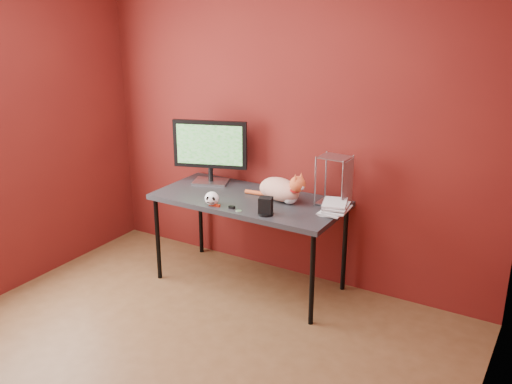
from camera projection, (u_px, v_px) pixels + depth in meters
The scene contains 11 objects.
room at pixel (140, 155), 3.06m from camera, with size 3.52×3.52×2.61m.
desk at pixel (249, 204), 4.49m from camera, with size 1.50×0.70×0.75m.
monitor at pixel (210, 149), 4.72m from camera, with size 0.60×0.29×0.54m.
cat at pixel (280, 189), 4.39m from camera, with size 0.56×0.31×0.26m.
skull_mug at pixel (212, 198), 4.30m from camera, with size 0.11×0.12×0.10m.
speaker at pixel (266, 207), 4.11m from camera, with size 0.12×0.12×0.13m.
book_stack at pixel (328, 150), 4.05m from camera, with size 0.23×0.27×0.93m.
wire_rack at pixel (334, 180), 4.28m from camera, with size 0.23×0.19×0.38m.
pocket_knife at pixel (214, 205), 4.29m from camera, with size 0.09×0.02×0.02m, color maroon.
black_gadget at pixel (232, 207), 4.24m from camera, with size 0.04×0.03×0.02m, color black.
washer at pixel (239, 211), 4.19m from camera, with size 0.05×0.05×0.00m, color #A2A3A7.
Camera 1 is at (2.04, -2.23, 2.25)m, focal length 40.00 mm.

